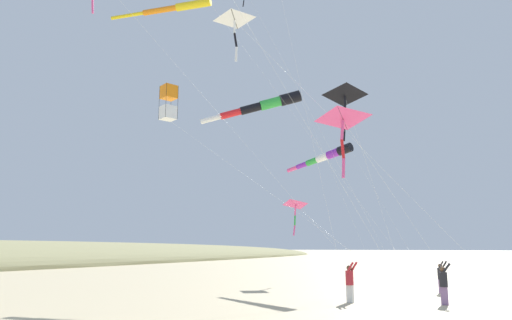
# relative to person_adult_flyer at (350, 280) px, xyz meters

# --- Properties ---
(ground_plane) EXTENTS (600.00, 600.00, 0.00)m
(ground_plane) POSITION_rel_person_adult_flyer_xyz_m (-1.67, -4.17, -1.01)
(ground_plane) COLOR #C6B58C
(person_adult_flyer) EXTENTS (0.63, 0.52, 1.86)m
(person_adult_flyer) POSITION_rel_person_adult_flyer_xyz_m (0.00, 0.00, 0.00)
(person_adult_flyer) COLOR silver
(person_adult_flyer) RESTS_ON ground_plane
(person_child_green_jacket) EXTENTS (0.55, 0.43, 1.83)m
(person_child_green_jacket) POSITION_rel_person_adult_flyer_xyz_m (-3.96, -1.14, -0.02)
(person_child_green_jacket) COLOR #8E6B9E
(person_child_green_jacket) RESTS_ON ground_plane
(person_child_grey_jacket) EXTENTS (0.63, 0.58, 1.77)m
(person_child_grey_jacket) POSITION_rel_person_adult_flyer_xyz_m (-3.22, -6.65, -0.05)
(person_child_grey_jacket) COLOR #8E6B9E
(person_child_grey_jacket) RESTS_ON ground_plane
(kite_windsock_black_fish_shape) EXTENTS (11.63, 4.09, 12.59)m
(kite_windsock_black_fish_shape) POSITION_rel_person_adult_flyer_xyz_m (6.53, -4.23, 10.59)
(kite_windsock_black_fish_shape) COLOR black
(kite_windsock_black_fish_shape) RESTS_ON ground_plane
(kite_windsock_red_high_left) EXTENTS (10.16, 4.69, 9.13)m
(kite_windsock_red_high_left) POSITION_rel_person_adult_flyer_xyz_m (3.57, -7.52, 7.49)
(kite_windsock_red_high_left) COLOR black
(kite_windsock_red_high_left) RESTS_ON ground_plane
(kite_windsock_striped_overhead) EXTENTS (20.09, 4.46, 19.52)m
(kite_windsock_striped_overhead) POSITION_rel_person_adult_flyer_xyz_m (12.61, -2.36, 18.09)
(kite_windsock_striped_overhead) COLOR yellow
(kite_windsock_striped_overhead) RESTS_ON ground_plane
(kite_delta_teal_far_right) EXTENTS (4.80, 6.67, 8.48)m
(kite_delta_teal_far_right) POSITION_rel_person_adult_flyer_xyz_m (-0.75, 2.62, 7.00)
(kite_delta_teal_far_right) COLOR #EF4C93
(kite_delta_teal_far_right) RESTS_ON ground_plane
(kite_delta_magenta_far_left) EXTENTS (3.09, 4.95, 11.24)m
(kite_delta_magenta_far_left) POSITION_rel_person_adult_flyer_xyz_m (0.60, -2.27, 9.69)
(kite_delta_magenta_far_left) COLOR black
(kite_delta_magenta_far_left) RESTS_ON ground_plane
(kite_delta_blue_topmost) EXTENTS (11.36, 9.02, 13.32)m
(kite_delta_blue_topmost) POSITION_rel_person_adult_flyer_xyz_m (3.75, 4.32, 11.97)
(kite_delta_blue_topmost) COLOR white
(kite_delta_blue_topmost) RESTS_ON ground_plane
(kite_box_orange_high_right) EXTENTS (13.93, 4.62, 12.48)m
(kite_box_orange_high_right) POSITION_rel_person_adult_flyer_xyz_m (11.31, -0.36, 10.37)
(kite_box_orange_high_right) COLOR orange
(kite_box_orange_high_right) RESTS_ON ground_plane
(kite_delta_green_low_center) EXTENTS (8.99, 5.91, 5.94)m
(kite_delta_green_low_center) POSITION_rel_person_adult_flyer_xyz_m (6.59, -9.26, 4.50)
(kite_delta_green_low_center) COLOR #EF4C93
(kite_delta_green_low_center) RESTS_ON ground_plane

